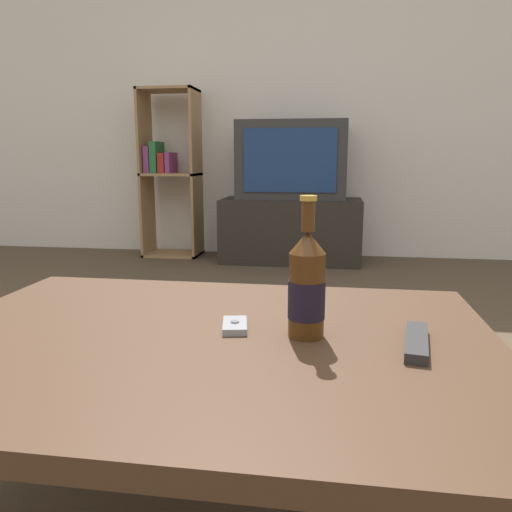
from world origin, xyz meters
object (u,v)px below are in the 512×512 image
object	(u,v)px
tv_stand	(291,230)
remote_control	(416,341)
beer_bottle	(307,286)
television	(292,160)
cell_phone	(235,326)
bookshelf	(168,171)

from	to	relation	value
tv_stand	remote_control	world-z (taller)	tv_stand
tv_stand	beer_bottle	xyz separation A→B (m)	(0.25, -2.69, 0.27)
tv_stand	television	distance (m)	0.51
cell_phone	remote_control	size ratio (longest dim) A/B	0.53
television	cell_phone	distance (m)	2.69
beer_bottle	cell_phone	world-z (taller)	beer_bottle
bookshelf	remote_control	world-z (taller)	bookshelf
tv_stand	cell_phone	xyz separation A→B (m)	(0.10, -2.67, 0.18)
tv_stand	bookshelf	distance (m)	1.05
television	cell_phone	size ratio (longest dim) A/B	7.79
bookshelf	beer_bottle	world-z (taller)	bookshelf
remote_control	beer_bottle	bearing A→B (deg)	-177.69
bookshelf	beer_bottle	xyz separation A→B (m)	(1.20, -2.78, -0.15)
bookshelf	cell_phone	size ratio (longest dim) A/B	12.71
beer_bottle	remote_control	world-z (taller)	beer_bottle
tv_stand	remote_control	distance (m)	2.76
beer_bottle	bookshelf	bearing A→B (deg)	113.37
television	tv_stand	bearing A→B (deg)	90.00
beer_bottle	cell_phone	xyz separation A→B (m)	(-0.15, 0.02, -0.09)
beer_bottle	television	bearing A→B (deg)	95.25
tv_stand	bookshelf	xyz separation A→B (m)	(-0.96, 0.09, 0.43)
television	cell_phone	world-z (taller)	television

